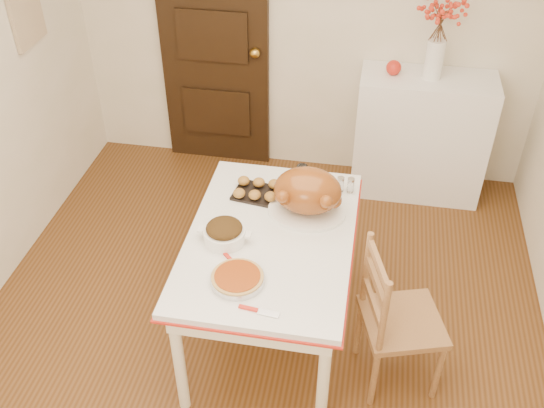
% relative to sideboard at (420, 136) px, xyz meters
% --- Properties ---
extents(floor, '(3.50, 4.00, 0.00)m').
position_rel_sideboard_xyz_m(floor, '(-0.93, -1.78, -0.49)').
color(floor, '#4E2D10').
rests_on(floor, ground).
extents(wall_back, '(3.50, 0.00, 2.50)m').
position_rel_sideboard_xyz_m(wall_back, '(-0.93, 0.22, 0.76)').
color(wall_back, silver).
rests_on(wall_back, ground).
extents(door_back, '(0.85, 0.06, 2.06)m').
position_rel_sideboard_xyz_m(door_back, '(-1.63, 0.19, 0.54)').
color(door_back, black).
rests_on(door_back, ground).
extents(photo_board, '(0.03, 0.35, 0.45)m').
position_rel_sideboard_xyz_m(photo_board, '(-2.66, -0.58, 1.01)').
color(photo_board, '#CCB882').
rests_on(photo_board, ground).
extents(sideboard, '(0.97, 0.43, 0.97)m').
position_rel_sideboard_xyz_m(sideboard, '(0.00, 0.00, 0.00)').
color(sideboard, white).
rests_on(sideboard, floor).
extents(kitchen_table, '(0.91, 1.32, 0.79)m').
position_rel_sideboard_xyz_m(kitchen_table, '(-0.85, -1.68, -0.09)').
color(kitchen_table, white).
rests_on(kitchen_table, floor).
extents(chair_oak, '(0.51, 0.51, 0.93)m').
position_rel_sideboard_xyz_m(chair_oak, '(-0.10, -1.85, -0.02)').
color(chair_oak, '#9C7341').
rests_on(chair_oak, floor).
extents(berry_vase, '(0.30, 0.30, 0.58)m').
position_rel_sideboard_xyz_m(berry_vase, '(0.00, 0.00, 0.78)').
color(berry_vase, white).
rests_on(berry_vase, sideboard).
extents(apple, '(0.11, 0.11, 0.11)m').
position_rel_sideboard_xyz_m(apple, '(-0.27, 0.00, 0.54)').
color(apple, red).
rests_on(apple, sideboard).
extents(turkey_platter, '(0.45, 0.37, 0.28)m').
position_rel_sideboard_xyz_m(turkey_platter, '(-0.68, -1.45, 0.44)').
color(turkey_platter, brown).
rests_on(turkey_platter, kitchen_table).
extents(pumpkin_pie, '(0.34, 0.34, 0.06)m').
position_rel_sideboard_xyz_m(pumpkin_pie, '(-0.95, -2.05, 0.33)').
color(pumpkin_pie, '#863209').
rests_on(pumpkin_pie, kitchen_table).
extents(stuffing_dish, '(0.29, 0.23, 0.11)m').
position_rel_sideboard_xyz_m(stuffing_dish, '(-1.08, -1.76, 0.36)').
color(stuffing_dish, '#3C240B').
rests_on(stuffing_dish, kitchen_table).
extents(rolls_tray, '(0.29, 0.24, 0.07)m').
position_rel_sideboard_xyz_m(rolls_tray, '(-0.99, -1.33, 0.34)').
color(rolls_tray, '#A47933').
rests_on(rolls_tray, kitchen_table).
extents(pie_server, '(0.20, 0.08, 0.01)m').
position_rel_sideboard_xyz_m(pie_server, '(-0.81, -2.23, 0.31)').
color(pie_server, silver).
rests_on(pie_server, kitchen_table).
extents(carving_knife, '(0.20, 0.19, 0.01)m').
position_rel_sideboard_xyz_m(carving_knife, '(-0.98, -1.95, 0.31)').
color(carving_knife, silver).
rests_on(carving_knife, kitchen_table).
extents(drinking_glass, '(0.08, 0.08, 0.11)m').
position_rel_sideboard_xyz_m(drinking_glass, '(-0.76, -1.16, 0.36)').
color(drinking_glass, white).
rests_on(drinking_glass, kitchen_table).
extents(shaker_pair, '(0.10, 0.06, 0.10)m').
position_rel_sideboard_xyz_m(shaker_pair, '(-0.49, -1.21, 0.35)').
color(shaker_pair, white).
rests_on(shaker_pair, kitchen_table).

